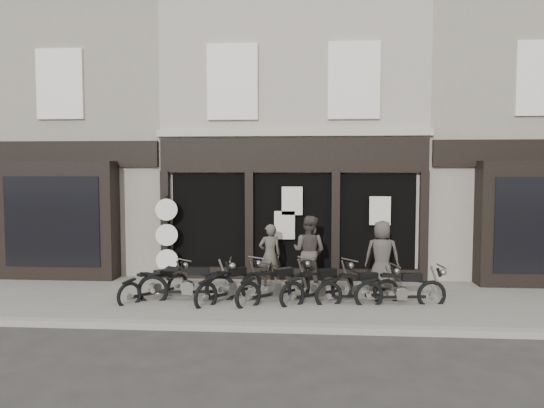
# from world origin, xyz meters

# --- Properties ---
(ground_plane) EXTENTS (90.00, 90.00, 0.00)m
(ground_plane) POSITION_xyz_m (0.00, 0.00, 0.00)
(ground_plane) COLOR #2D2B28
(ground_plane) RESTS_ON ground
(pavement) EXTENTS (30.00, 4.20, 0.12)m
(pavement) POSITION_xyz_m (0.00, 0.90, 0.06)
(pavement) COLOR slate
(pavement) RESTS_ON ground_plane
(kerb) EXTENTS (30.00, 0.25, 0.13)m
(kerb) POSITION_xyz_m (0.00, -1.25, 0.07)
(kerb) COLOR gray
(kerb) RESTS_ON ground_plane
(central_building) EXTENTS (7.30, 6.22, 8.34)m
(central_building) POSITION_xyz_m (0.00, 5.95, 4.08)
(central_building) COLOR #A1988A
(central_building) RESTS_ON ground
(neighbour_left) EXTENTS (5.60, 6.73, 8.34)m
(neighbour_left) POSITION_xyz_m (-6.35, 5.90, 4.04)
(neighbour_left) COLOR gray
(neighbour_left) RESTS_ON ground
(neighbour_right) EXTENTS (5.60, 6.73, 8.34)m
(neighbour_right) POSITION_xyz_m (6.35, 5.90, 4.04)
(neighbour_right) COLOR gray
(neighbour_right) RESTS_ON ground
(motorcycle_0) EXTENTS (1.39, 1.63, 0.93)m
(motorcycle_0) POSITION_xyz_m (-3.06, 0.61, 0.37)
(motorcycle_0) COLOR black
(motorcycle_0) RESTS_ON ground
(motorcycle_1) EXTENTS (2.24, 0.61, 1.07)m
(motorcycle_1) POSITION_xyz_m (-2.28, 0.51, 0.43)
(motorcycle_1) COLOR black
(motorcycle_1) RESTS_ON ground
(motorcycle_2) EXTENTS (1.46, 1.78, 1.00)m
(motorcycle_2) POSITION_xyz_m (-1.32, 0.59, 0.40)
(motorcycle_2) COLOR black
(motorcycle_2) RESTS_ON ground
(motorcycle_3) EXTENTS (1.73, 1.62, 1.02)m
(motorcycle_3) POSITION_xyz_m (-0.28, 0.56, 0.41)
(motorcycle_3) COLOR black
(motorcycle_3) RESTS_ON ground
(motorcycle_4) EXTENTS (1.78, 1.46, 1.00)m
(motorcycle_4) POSITION_xyz_m (0.69, 0.65, 0.40)
(motorcycle_4) COLOR black
(motorcycle_4) RESTS_ON ground
(motorcycle_5) EXTENTS (1.94, 0.80, 0.95)m
(motorcycle_5) POSITION_xyz_m (1.58, 0.57, 0.38)
(motorcycle_5) COLOR black
(motorcycle_5) RESTS_ON ground
(motorcycle_6) EXTENTS (2.05, 0.56, 0.98)m
(motorcycle_6) POSITION_xyz_m (2.50, 0.50, 0.39)
(motorcycle_6) COLOR black
(motorcycle_6) RESTS_ON ground
(man_left) EXTENTS (0.66, 0.52, 1.58)m
(man_left) POSITION_xyz_m (-0.54, 2.12, 0.91)
(man_left) COLOR #444037
(man_left) RESTS_ON pavement
(man_centre) EXTENTS (1.08, 0.99, 1.81)m
(man_centre) POSITION_xyz_m (0.46, 2.07, 1.02)
(man_centre) COLOR #443D37
(man_centre) RESTS_ON pavement
(man_right) EXTENTS (0.90, 0.65, 1.72)m
(man_right) POSITION_xyz_m (2.25, 1.87, 0.98)
(man_right) COLOR #413B36
(man_right) RESTS_ON pavement
(advert_sign_post) EXTENTS (0.57, 0.37, 2.38)m
(advert_sign_post) POSITION_xyz_m (-3.31, 2.53, 1.16)
(advert_sign_post) COLOR black
(advert_sign_post) RESTS_ON ground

